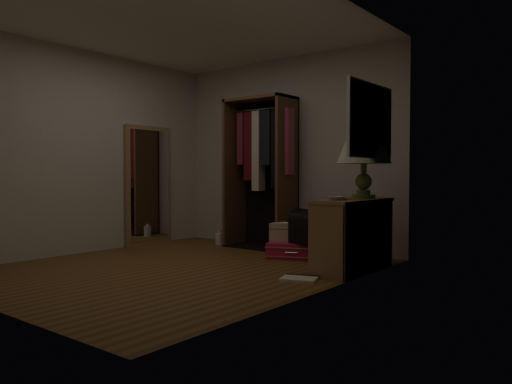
# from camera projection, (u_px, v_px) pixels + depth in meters

# --- Properties ---
(ground) EXTENTS (4.00, 4.00, 0.00)m
(ground) POSITION_uv_depth(u_px,v_px,m) (179.00, 268.00, 5.35)
(ground) COLOR brown
(ground) RESTS_ON ground
(room_walls) EXTENTS (3.52, 4.02, 2.60)m
(room_walls) POSITION_uv_depth(u_px,v_px,m) (187.00, 128.00, 5.29)
(room_walls) COLOR beige
(room_walls) RESTS_ON ground
(console_bookshelf) EXTENTS (0.42, 1.12, 0.75)m
(console_bookshelf) POSITION_uv_depth(u_px,v_px,m) (354.00, 233.00, 5.20)
(console_bookshelf) COLOR #8F6745
(console_bookshelf) RESTS_ON ground
(open_wardrobe) EXTENTS (1.00, 0.50, 2.05)m
(open_wardrobe) POSITION_uv_depth(u_px,v_px,m) (264.00, 159.00, 6.83)
(open_wardrobe) COLOR brown
(open_wardrobe) RESTS_ON ground
(floor_mirror) EXTENTS (0.06, 0.80, 1.70)m
(floor_mirror) POSITION_uv_depth(u_px,v_px,m) (149.00, 185.00, 7.16)
(floor_mirror) COLOR #A0754D
(floor_mirror) RESTS_ON ground
(pink_suitcase) EXTENTS (0.76, 0.67, 0.19)m
(pink_suitcase) POSITION_uv_depth(u_px,v_px,m) (294.00, 250.00, 6.01)
(pink_suitcase) COLOR #C61841
(pink_suitcase) RESTS_ON ground
(train_case) EXTENTS (0.37, 0.30, 0.23)m
(train_case) POSITION_uv_depth(u_px,v_px,m) (284.00, 232.00, 6.11)
(train_case) COLOR tan
(train_case) RESTS_ON pink_suitcase
(black_bag) EXTENTS (0.44, 0.36, 0.41)m
(black_bag) POSITION_uv_depth(u_px,v_px,m) (306.00, 226.00, 5.83)
(black_bag) COLOR black
(black_bag) RESTS_ON pink_suitcase
(table_lamp) EXTENTS (0.64, 0.64, 0.73)m
(table_lamp) POSITION_uv_depth(u_px,v_px,m) (364.00, 149.00, 5.33)
(table_lamp) COLOR #435328
(table_lamp) RESTS_ON console_bookshelf
(brass_tray) EXTENTS (0.28, 0.28, 0.02)m
(brass_tray) POSITION_uv_depth(u_px,v_px,m) (351.00, 199.00, 5.13)
(brass_tray) COLOR #A78A40
(brass_tray) RESTS_ON console_bookshelf
(ceramic_bowl) EXTENTS (0.20, 0.20, 0.04)m
(ceramic_bowl) POSITION_uv_depth(u_px,v_px,m) (336.00, 198.00, 4.98)
(ceramic_bowl) COLOR #B3D7B5
(ceramic_bowl) RESTS_ON console_bookshelf
(white_jug) EXTENTS (0.15, 0.15, 0.20)m
(white_jug) POSITION_uv_depth(u_px,v_px,m) (219.00, 239.00, 7.15)
(white_jug) COLOR silver
(white_jug) RESTS_ON ground
(floor_book) EXTENTS (0.40, 0.36, 0.03)m
(floor_book) POSITION_uv_depth(u_px,v_px,m) (300.00, 278.00, 4.76)
(floor_book) COLOR #EFE4C9
(floor_book) RESTS_ON ground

